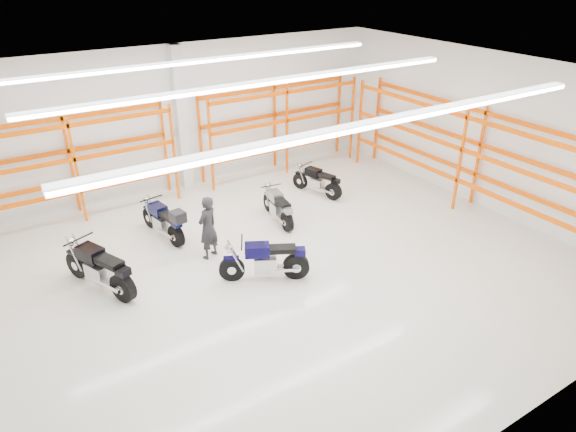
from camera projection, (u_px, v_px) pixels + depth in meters
ground at (280, 268)px, 12.51m from camera, size 14.00×14.00×0.00m
room_shell at (279, 139)px, 11.04m from camera, size 14.02×12.02×4.51m
motorcycle_main at (268, 261)px, 11.87m from camera, size 1.93×1.13×1.04m
motorcycle_back_a at (101, 270)px, 11.45m from camera, size 1.12×2.18×1.13m
motorcycle_back_b at (165, 222)px, 13.57m from camera, size 0.75×2.08×1.07m
motorcycle_back_c at (279, 208)px, 14.47m from camera, size 0.65×1.88×0.93m
motorcycle_back_d at (319, 182)px, 16.12m from camera, size 0.79×1.81×0.92m
standing_man at (208, 228)px, 12.61m from camera, size 0.71×0.61×1.65m
structural_column at (181, 120)px, 15.86m from camera, size 0.32×0.32×4.50m
pallet_racking_back_left at (72, 158)px, 14.20m from camera, size 5.67×0.87×3.00m
pallet_racking_back_right at (281, 120)px, 17.44m from camera, size 5.67×0.87×3.00m
pallet_racking_side at (471, 149)px, 14.77m from camera, size 0.87×9.07×3.00m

